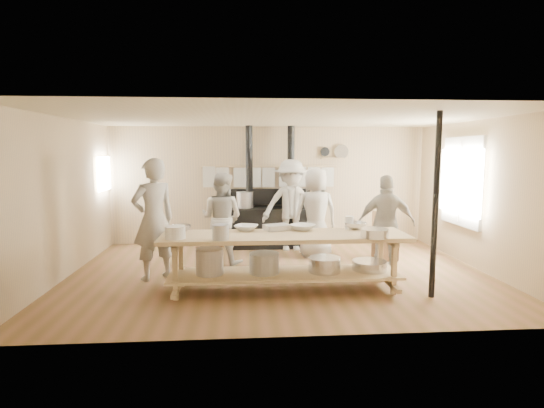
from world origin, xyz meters
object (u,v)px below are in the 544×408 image
at_px(stove, 270,222).
at_px(chair, 385,245).
at_px(cook_left, 222,218).
at_px(cook_far_left, 154,219).
at_px(cook_center, 315,213).
at_px(cook_by_window, 291,205).
at_px(prep_table, 284,256).
at_px(roasting_pan, 277,227).
at_px(cook_right, 386,223).

xyz_separation_m(stove, chair, (2.13, -1.28, -0.25)).
height_order(stove, cook_left, stove).
bearing_deg(cook_left, cook_far_left, 66.54).
xyz_separation_m(cook_left, chair, (3.11, 0.08, -0.57)).
xyz_separation_m(cook_center, cook_by_window, (-0.40, 0.62, 0.07)).
height_order(stove, cook_far_left, stove).
relative_size(cook_left, chair, 1.84).
height_order(cook_center, cook_by_window, cook_by_window).
bearing_deg(chair, cook_left, -174.35).
height_order(stove, chair, stove).
bearing_deg(cook_far_left, stove, -165.76).
bearing_deg(stove, cook_far_left, -131.41).
distance_m(prep_table, chair, 2.76).
bearing_deg(prep_table, cook_far_left, 160.31).
xyz_separation_m(cook_left, roasting_pan, (0.91, -1.33, 0.05)).
bearing_deg(chair, cook_right, -104.23).
height_order(prep_table, cook_far_left, cook_far_left).
relative_size(cook_far_left, cook_right, 1.18).
height_order(cook_right, cook_by_window, cook_by_window).
distance_m(cook_far_left, cook_center, 3.11).
xyz_separation_m(cook_far_left, cook_by_window, (2.44, 1.89, -0.03)).
bearing_deg(chair, prep_table, -136.61).
relative_size(prep_table, cook_by_window, 1.90).
bearing_deg(cook_right, chair, -99.56).
xyz_separation_m(chair, roasting_pan, (-2.20, -1.41, 0.62)).
relative_size(cook_right, cook_by_window, 0.88).
height_order(cook_center, cook_right, cook_center).
bearing_deg(roasting_pan, prep_table, -77.22).
distance_m(stove, cook_right, 2.81).
relative_size(stove, cook_far_left, 1.33).
xyz_separation_m(stove, roasting_pan, (-0.08, -2.69, 0.37)).
bearing_deg(cook_far_left, cook_center, 169.67).
xyz_separation_m(cook_right, roasting_pan, (-1.94, -0.61, 0.06)).
distance_m(prep_table, roasting_pan, 0.50).
bearing_deg(chair, cook_center, 173.28).
bearing_deg(cook_center, stove, -59.19).
distance_m(prep_table, cook_center, 2.18).
relative_size(cook_far_left, chair, 2.14).
height_order(cook_far_left, cook_left, cook_far_left).
distance_m(stove, roasting_pan, 2.71).
bearing_deg(cook_right, prep_table, 35.55).
relative_size(stove, cook_right, 1.57).
relative_size(cook_center, chair, 1.91).
xyz_separation_m(stove, cook_right, (1.86, -2.08, 0.31)).
height_order(cook_far_left, cook_by_window, cook_far_left).
bearing_deg(cook_right, roasting_pan, 26.24).
xyz_separation_m(cook_right, cook_by_window, (-1.45, 1.68, 0.12)).
distance_m(cook_right, chair, 1.01).
xyz_separation_m(prep_table, cook_left, (-0.98, 1.66, 0.32)).
distance_m(cook_left, chair, 3.16).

